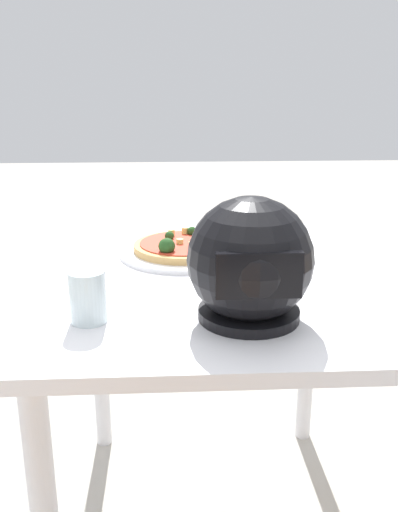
{
  "coord_description": "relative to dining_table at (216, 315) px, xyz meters",
  "views": [
    {
      "loc": [
        0.11,
        1.25,
        1.2
      ],
      "look_at": [
        0.04,
        -0.08,
        0.77
      ],
      "focal_mm": 39.39,
      "sensor_mm": 36.0,
      "label": 1
    }
  ],
  "objects": [
    {
      "name": "pizza_plate",
      "position": [
        0.07,
        -0.16,
        0.11
      ],
      "size": [
        0.33,
        0.33,
        0.01
      ],
      "primitive_type": "cylinder",
      "color": "white",
      "rests_on": "dining_table"
    },
    {
      "name": "dining_table",
      "position": [
        0.0,
        0.0,
        0.0
      ],
      "size": [
        0.81,
        0.94,
        0.75
      ],
      "color": "white",
      "rests_on": "ground"
    },
    {
      "name": "drinking_glass",
      "position": [
        0.26,
        0.25,
        0.16
      ],
      "size": [
        0.07,
        0.07,
        0.1
      ],
      "primitive_type": "cylinder",
      "color": "silver",
      "rests_on": "dining_table"
    },
    {
      "name": "motorcycle_helmet",
      "position": [
        -0.04,
        0.26,
        0.22
      ],
      "size": [
        0.24,
        0.24,
        0.24
      ],
      "color": "black",
      "rests_on": "dining_table"
    },
    {
      "name": "pizza",
      "position": [
        0.07,
        -0.16,
        0.13
      ],
      "size": [
        0.26,
        0.26,
        0.05
      ],
      "color": "tan",
      "rests_on": "pizza_plate"
    }
  ]
}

